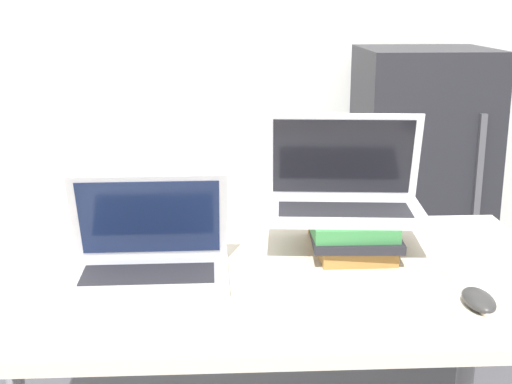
{
  "coord_description": "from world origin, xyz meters",
  "views": [
    {
      "loc": [
        -0.06,
        -1.07,
        1.28
      ],
      "look_at": [
        0.02,
        0.38,
        0.88
      ],
      "focal_mm": 50.0,
      "sensor_mm": 36.0,
      "label": 1
    }
  ],
  "objects_px": {
    "book_stack": "(350,231)",
    "wireless_keyboard": "(376,315)",
    "laptop_on_books": "(343,193)",
    "mini_fridge": "(419,185)",
    "laptop_left": "(149,256)",
    "mouse": "(479,300)"
  },
  "relations": [
    {
      "from": "mouse",
      "to": "mini_fridge",
      "type": "relative_size",
      "value": 0.1
    },
    {
      "from": "laptop_on_books",
      "to": "mini_fridge",
      "type": "bearing_deg",
      "value": 65.92
    },
    {
      "from": "mouse",
      "to": "mini_fridge",
      "type": "xyz_separation_m",
      "value": [
        0.31,
        1.52,
        -0.17
      ]
    },
    {
      "from": "laptop_left",
      "to": "wireless_keyboard",
      "type": "xyz_separation_m",
      "value": [
        0.44,
        -0.24,
        -0.04
      ]
    },
    {
      "from": "mouse",
      "to": "mini_fridge",
      "type": "bearing_deg",
      "value": 78.3
    },
    {
      "from": "wireless_keyboard",
      "to": "laptop_left",
      "type": "bearing_deg",
      "value": 151.63
    },
    {
      "from": "laptop_on_books",
      "to": "mini_fridge",
      "type": "xyz_separation_m",
      "value": [
        0.52,
        1.17,
        -0.29
      ]
    },
    {
      "from": "laptop_on_books",
      "to": "mouse",
      "type": "bearing_deg",
      "value": -59.39
    },
    {
      "from": "laptop_on_books",
      "to": "wireless_keyboard",
      "type": "height_order",
      "value": "laptop_on_books"
    },
    {
      "from": "wireless_keyboard",
      "to": "mini_fridge",
      "type": "relative_size",
      "value": 0.26
    },
    {
      "from": "laptop_left",
      "to": "laptop_on_books",
      "type": "relative_size",
      "value": 0.88
    },
    {
      "from": "wireless_keyboard",
      "to": "mouse",
      "type": "xyz_separation_m",
      "value": [
        0.21,
        0.04,
        0.01
      ]
    },
    {
      "from": "book_stack",
      "to": "mini_fridge",
      "type": "xyz_separation_m",
      "value": [
        0.51,
        1.19,
        -0.2
      ]
    },
    {
      "from": "laptop_on_books",
      "to": "mouse",
      "type": "xyz_separation_m",
      "value": [
        0.21,
        -0.35,
        -0.12
      ]
    },
    {
      "from": "mini_fridge",
      "to": "laptop_left",
      "type": "bearing_deg",
      "value": -126.15
    },
    {
      "from": "book_stack",
      "to": "mouse",
      "type": "relative_size",
      "value": 2.56
    },
    {
      "from": "mini_fridge",
      "to": "laptop_on_books",
      "type": "bearing_deg",
      "value": -114.08
    },
    {
      "from": "book_stack",
      "to": "mini_fridge",
      "type": "relative_size",
      "value": 0.26
    },
    {
      "from": "book_stack",
      "to": "wireless_keyboard",
      "type": "xyz_separation_m",
      "value": [
        -0.02,
        -0.37,
        -0.04
      ]
    },
    {
      "from": "book_stack",
      "to": "laptop_left",
      "type": "bearing_deg",
      "value": -163.57
    },
    {
      "from": "laptop_on_books",
      "to": "mini_fridge",
      "type": "relative_size",
      "value": 0.35
    },
    {
      "from": "book_stack",
      "to": "laptop_on_books",
      "type": "distance_m",
      "value": 0.09
    }
  ]
}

